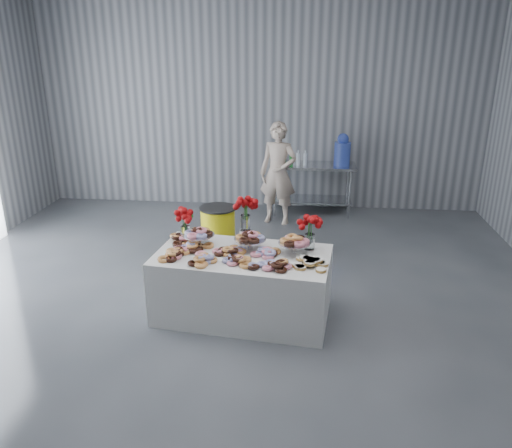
{
  "coord_description": "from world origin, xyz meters",
  "views": [
    {
      "loc": [
        0.83,
        -4.56,
        2.95
      ],
      "look_at": [
        0.28,
        0.91,
        0.92
      ],
      "focal_mm": 35.0,
      "sensor_mm": 36.0,
      "label": 1
    }
  ],
  "objects": [
    {
      "name": "bouquet_center",
      "position": [
        0.18,
        0.76,
        1.13
      ],
      "size": [
        0.26,
        0.26,
        0.57
      ],
      "color": "silver",
      "rests_on": "display_table"
    },
    {
      "name": "room_walls",
      "position": [
        -0.27,
        0.07,
        2.64
      ],
      "size": [
        8.04,
        9.04,
        4.02
      ],
      "color": "gray",
      "rests_on": "ground"
    },
    {
      "name": "prep_table",
      "position": [
        0.97,
        4.1,
        0.62
      ],
      "size": [
        1.5,
        0.6,
        0.9
      ],
      "color": "silver",
      "rests_on": "ground"
    },
    {
      "name": "bouquet_left",
      "position": [
        -0.53,
        0.74,
        1.05
      ],
      "size": [
        0.26,
        0.26,
        0.42
      ],
      "color": "white",
      "rests_on": "display_table"
    },
    {
      "name": "cake_stand_right",
      "position": [
        0.75,
        0.49,
        0.89
      ],
      "size": [
        0.36,
        0.36,
        0.17
      ],
      "color": "silver",
      "rests_on": "display_table"
    },
    {
      "name": "bouquet_right",
      "position": [
        0.92,
        0.62,
        1.05
      ],
      "size": [
        0.26,
        0.26,
        0.42
      ],
      "color": "white",
      "rests_on": "display_table"
    },
    {
      "name": "drink_bottles",
      "position": [
        0.65,
        4.0,
        1.04
      ],
      "size": [
        0.54,
        0.08,
        0.27
      ],
      "primitive_type": null,
      "color": "#268C33",
      "rests_on": "prep_table"
    },
    {
      "name": "trash_barrel",
      "position": [
        -0.4,
        2.17,
        0.35
      ],
      "size": [
        0.54,
        0.54,
        0.69
      ],
      "rotation": [
        0.0,
        0.0,
        0.37
      ],
      "color": "yellow",
      "rests_on": "ground"
    },
    {
      "name": "cake_stand_left",
      "position": [
        -0.34,
        0.62,
        0.89
      ],
      "size": [
        0.36,
        0.36,
        0.17
      ],
      "color": "silver",
      "rests_on": "display_table"
    },
    {
      "name": "water_jug",
      "position": [
        1.47,
        4.1,
        1.15
      ],
      "size": [
        0.28,
        0.28,
        0.55
      ],
      "color": "blue",
      "rests_on": "prep_table"
    },
    {
      "name": "cake_stand_mid",
      "position": [
        0.25,
        0.55,
        0.89
      ],
      "size": [
        0.36,
        0.36,
        0.17
      ],
      "color": "silver",
      "rests_on": "display_table"
    },
    {
      "name": "danish_pile",
      "position": [
        0.91,
        0.17,
        0.81
      ],
      "size": [
        0.48,
        0.48,
        0.11
      ],
      "primitive_type": null,
      "color": "white",
      "rests_on": "display_table"
    },
    {
      "name": "donut_mounds",
      "position": [
        0.19,
        0.36,
        0.8
      ],
      "size": [
        1.89,
        1.01,
        0.09
      ],
      "primitive_type": null,
      "rotation": [
        0.0,
        0.0,
        -0.12
      ],
      "color": "#C98849",
      "rests_on": "display_table"
    },
    {
      "name": "ground",
      "position": [
        0.0,
        0.0,
        0.0
      ],
      "size": [
        9.0,
        9.0,
        0.0
      ],
      "primitive_type": "plane",
      "color": "#383B40",
      "rests_on": "ground"
    },
    {
      "name": "person",
      "position": [
        0.39,
        3.54,
        0.86
      ],
      "size": [
        0.7,
        0.54,
        1.72
      ],
      "primitive_type": "imported",
      "rotation": [
        0.0,
        0.0,
        -0.23
      ],
      "color": "#CC8C93",
      "rests_on": "ground"
    },
    {
      "name": "display_table",
      "position": [
        0.19,
        0.41,
        0.38
      ],
      "size": [
        2.0,
        1.22,
        0.75
      ],
      "primitive_type": "cube",
      "rotation": [
        0.0,
        0.0,
        -0.12
      ],
      "color": "silver",
      "rests_on": "ground"
    }
  ]
}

